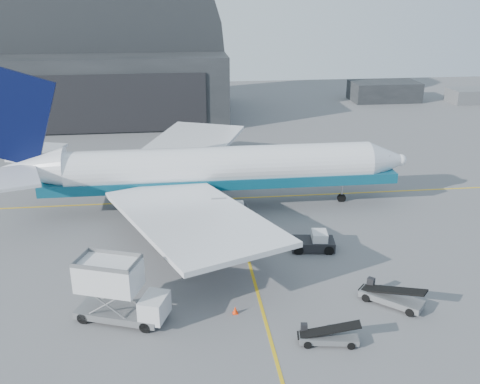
{
  "coord_description": "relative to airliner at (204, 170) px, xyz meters",
  "views": [
    {
      "loc": [
        -5.75,
        -37.05,
        23.09
      ],
      "look_at": [
        -0.13,
        10.43,
        4.5
      ],
      "focal_mm": 40.0,
      "sensor_mm": 36.0,
      "label": 1
    }
  ],
  "objects": [
    {
      "name": "belt_loader_a",
      "position": [
        6.99,
        -24.94,
        -3.97
      ],
      "size": [
        4.39,
        2.03,
        1.64
      ],
      "rotation": [
        0.0,
        0.0,
        -0.15
      ],
      "color": "slate",
      "rests_on": "ground"
    },
    {
      "name": "belt_loader_b",
      "position": [
        13.13,
        -20.81,
        -3.87
      ],
      "size": [
        4.63,
        4.39,
        1.94
      ],
      "rotation": [
        0.0,
        0.0,
        -0.73
      ],
      "color": "slate",
      "rests_on": "ground"
    },
    {
      "name": "taxi_lines",
      "position": [
        3.14,
        -4.94,
        -4.46
      ],
      "size": [
        80.0,
        42.12,
        0.02
      ],
      "color": "gold",
      "rests_on": "ground"
    },
    {
      "name": "catering_truck",
      "position": [
        -7.5,
        -20.37,
        -2.12
      ],
      "size": [
        7.19,
        4.62,
        4.64
      ],
      "rotation": [
        0.0,
        0.0,
        -0.35
      ],
      "color": "slate",
      "rests_on": "ground"
    },
    {
      "name": "distant_bldg_a",
      "position": [
        41.14,
        54.39,
        -4.47
      ],
      "size": [
        14.0,
        8.0,
        4.0
      ],
      "primitive_type": "cube",
      "color": "black",
      "rests_on": "ground"
    },
    {
      "name": "pushback_tug",
      "position": [
        9.48,
        -11.17,
        -3.78
      ],
      "size": [
        4.21,
        2.78,
        1.83
      ],
      "rotation": [
        0.0,
        0.0,
        -0.13
      ],
      "color": "black",
      "rests_on": "ground"
    },
    {
      "name": "traffic_cone",
      "position": [
        1.05,
        -20.7,
        -4.19
      ],
      "size": [
        0.41,
        0.41,
        0.59
      ],
      "color": "#FF3508",
      "rests_on": "ground"
    },
    {
      "name": "hangar",
      "position": [
        -18.86,
        47.34,
        5.07
      ],
      "size": [
        50.0,
        28.3,
        28.0
      ],
      "color": "black",
      "rests_on": "ground"
    },
    {
      "name": "ground",
      "position": [
        3.14,
        -17.61,
        -4.47
      ],
      "size": [
        200.0,
        200.0,
        0.0
      ],
      "primitive_type": "plane",
      "color": "#565659",
      "rests_on": "ground"
    },
    {
      "name": "distant_bldg_b",
      "position": [
        58.14,
        50.39,
        -4.47
      ],
      "size": [
        8.0,
        6.0,
        2.8
      ],
      "primitive_type": "cube",
      "color": "slate",
      "rests_on": "ground"
    },
    {
      "name": "airliner",
      "position": [
        0.0,
        0.0,
        0.0
      ],
      "size": [
        45.53,
        44.15,
        15.98
      ],
      "color": "white",
      "rests_on": "ground"
    }
  ]
}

